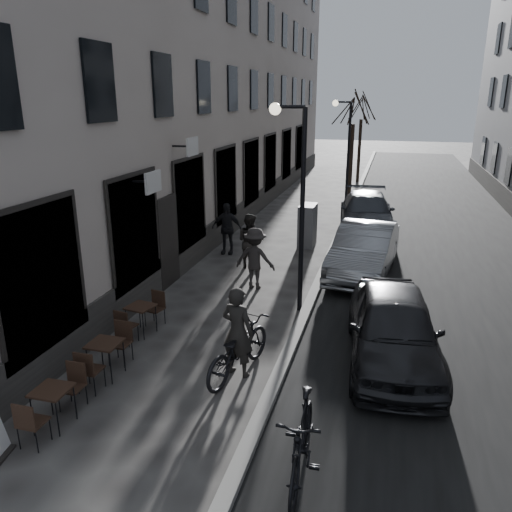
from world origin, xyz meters
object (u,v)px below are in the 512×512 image
at_px(streetlamp_near, 296,187).
at_px(bistro_set_b, 106,356).
at_px(tree_near, 354,108).
at_px(pedestrian_mid, 255,258).
at_px(pedestrian_near, 250,241).
at_px(moped, 302,441).
at_px(tree_far, 362,106).
at_px(bistro_set_a, 53,403).
at_px(car_far, 366,212).
at_px(streetlamp_far, 345,144).
at_px(utility_cabinet, 307,225).
at_px(pedestrian_far, 227,228).
at_px(car_near, 394,328).
at_px(car_mid, 364,250).
at_px(bicycle, 238,348).
at_px(bistro_set_c, 141,317).

bearing_deg(streetlamp_near, bistro_set_b, -124.85).
height_order(tree_near, pedestrian_mid, tree_near).
relative_size(bistro_set_b, pedestrian_near, 0.82).
xyz_separation_m(pedestrian_near, moped, (3.24, -8.70, -0.26)).
bearing_deg(pedestrian_near, tree_far, -68.34).
height_order(bistro_set_a, car_far, car_far).
bearing_deg(bistro_set_a, bistro_set_b, 90.03).
bearing_deg(bistro_set_b, pedestrian_near, 82.71).
relative_size(streetlamp_far, utility_cabinet, 3.34).
distance_m(tree_far, pedestrian_near, 18.65).
xyz_separation_m(tree_far, bistro_set_b, (-2.95, -25.13, -4.22)).
bearing_deg(tree_far, bistro_set_a, -96.28).
height_order(pedestrian_far, car_far, pedestrian_far).
distance_m(pedestrian_mid, moped, 7.53).
height_order(utility_cabinet, pedestrian_near, pedestrian_near).
xyz_separation_m(utility_cabinet, pedestrian_far, (-2.53, -1.68, 0.13)).
distance_m(utility_cabinet, car_near, 8.47).
bearing_deg(car_mid, pedestrian_mid, -139.54).
bearing_deg(car_far, car_near, -89.52).
height_order(tree_near, bistro_set_a, tree_near).
distance_m(streetlamp_near, tree_near, 15.08).
bearing_deg(moped, bicycle, 122.78).
bearing_deg(tree_far, bistro_set_c, -97.72).
height_order(pedestrian_far, car_mid, pedestrian_far).
relative_size(streetlamp_near, tree_far, 0.89).
relative_size(pedestrian_near, car_far, 0.34).
distance_m(streetlamp_near, pedestrian_near, 4.15).
bearing_deg(streetlamp_far, tree_far, 89.54).
relative_size(bistro_set_c, car_far, 0.28).
relative_size(pedestrian_near, car_near, 0.40).
relative_size(bistro_set_c, pedestrian_near, 0.81).
bearing_deg(car_near, pedestrian_mid, 133.97).
bearing_deg(car_near, tree_near, 92.67).
height_order(streetlamp_far, car_near, streetlamp_far).
bearing_deg(tree_near, bistro_set_a, -98.08).
relative_size(utility_cabinet, moped, 0.74).
bearing_deg(bicycle, bistro_set_a, 58.39).
distance_m(bistro_set_b, car_far, 13.41).
bearing_deg(tree_near, streetlamp_far, -91.38).
distance_m(car_mid, moped, 9.07).
bearing_deg(moped, pedestrian_mid, 108.48).
bearing_deg(streetlamp_near, tree_far, 89.80).
relative_size(utility_cabinet, car_mid, 0.33).
height_order(bistro_set_b, pedestrian_mid, pedestrian_mid).
height_order(bistro_set_a, pedestrian_near, pedestrian_near).
bearing_deg(streetlamp_far, pedestrian_far, -111.84).
xyz_separation_m(bicycle, car_far, (1.75, 11.99, 0.19)).
bearing_deg(bistro_set_a, streetlamp_far, 80.70).
xyz_separation_m(bicycle, car_near, (2.90, 1.31, 0.19)).
height_order(bistro_set_b, bistro_set_c, bistro_set_b).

